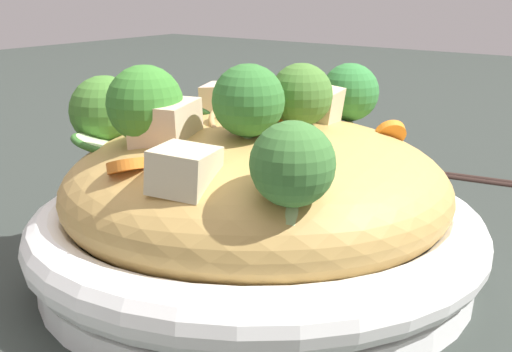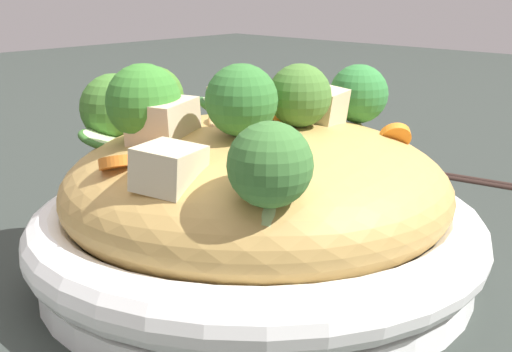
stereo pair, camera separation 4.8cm
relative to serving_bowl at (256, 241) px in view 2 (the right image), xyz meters
name	(u,v)px [view 2 (the right image)]	position (x,y,z in m)	size (l,w,h in m)	color
ground_plane	(256,277)	(0.00, 0.00, -0.03)	(3.00, 3.00, 0.00)	#2C332E
serving_bowl	(256,241)	(0.00, 0.00, 0.00)	(0.31, 0.31, 0.05)	white
noodle_heap	(256,189)	(0.00, 0.00, 0.04)	(0.26, 0.26, 0.10)	tan
broccoli_florets	(207,109)	(0.02, -0.02, 0.09)	(0.21, 0.24, 0.08)	#A3C26E
carrot_coins	(238,129)	(0.01, -0.01, 0.08)	(0.19, 0.15, 0.03)	orange
zucchini_slices	(172,124)	(0.00, -0.08, 0.07)	(0.14, 0.08, 0.03)	beige
chicken_chunks	(221,123)	(0.02, -0.02, 0.08)	(0.17, 0.12, 0.04)	beige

